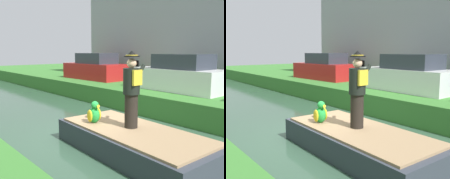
# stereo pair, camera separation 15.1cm
# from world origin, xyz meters

# --- Properties ---
(ground_plane) EXTENTS (80.00, 80.00, 0.00)m
(ground_plane) POSITION_xyz_m (0.00, 0.00, 0.00)
(ground_plane) COLOR #4C4742
(canal_water) EXTENTS (5.64, 48.00, 0.10)m
(canal_water) POSITION_xyz_m (0.00, 0.00, 0.05)
(canal_water) COLOR #33513D
(canal_water) RESTS_ON ground
(boat) EXTENTS (1.97, 4.27, 0.61)m
(boat) POSITION_xyz_m (0.00, -1.45, 0.40)
(boat) COLOR #333842
(boat) RESTS_ON canal_water
(person_pirate) EXTENTS (0.61, 0.42, 1.85)m
(person_pirate) POSITION_xyz_m (0.06, -1.32, 1.64)
(person_pirate) COLOR black
(person_pirate) RESTS_ON boat
(parrot_plush) EXTENTS (0.36, 0.35, 0.57)m
(parrot_plush) POSITION_xyz_m (-0.37, -0.40, 0.95)
(parrot_plush) COLOR green
(parrot_plush) RESTS_ON boat
(parked_car_white) EXTENTS (1.81, 4.04, 1.50)m
(parked_car_white) POSITION_xyz_m (4.88, 0.72, 1.55)
(parked_car_white) COLOR white
(parked_car_white) RESTS_ON grass_bank_far
(parked_car_red) EXTENTS (1.87, 4.07, 1.50)m
(parked_car_red) POSITION_xyz_m (4.88, 6.56, 1.55)
(parked_car_red) COLOR red
(parked_car_red) RESTS_ON grass_bank_far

